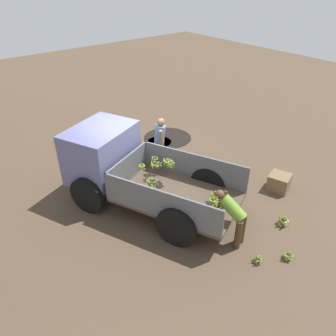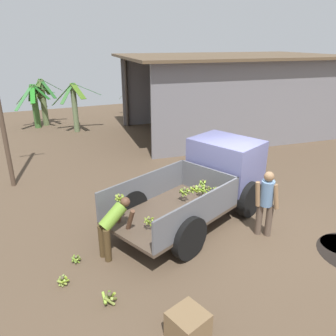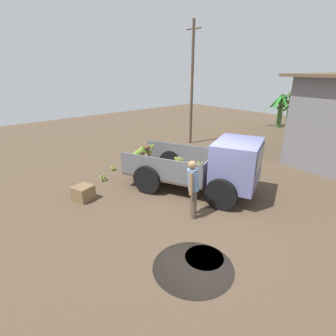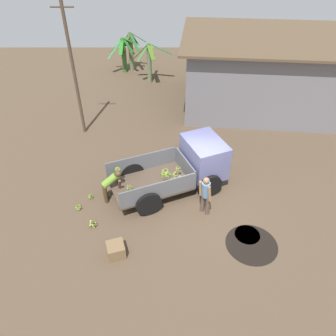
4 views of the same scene
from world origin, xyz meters
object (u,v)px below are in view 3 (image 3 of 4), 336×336
person_bystander_near_shed (322,150)px  banana_bunch_on_ground_1 (130,167)px  banana_bunch_on_ground_0 (103,177)px  person_worker_loading (140,157)px  wooden_crate_0 (83,193)px  cargo_truck (219,166)px  person_foreground_visitor (193,187)px  banana_bunch_on_ground_2 (113,168)px  utility_pole (192,84)px

person_bystander_near_shed → banana_bunch_on_ground_1: bearing=-69.1°
person_bystander_near_shed → banana_bunch_on_ground_0: bearing=-61.1°
person_worker_loading → banana_bunch_on_ground_0: size_ratio=4.75×
banana_bunch_on_ground_1 → wooden_crate_0: size_ratio=0.40×
cargo_truck → person_foreground_visitor: cargo_truck is taller
cargo_truck → banana_bunch_on_ground_0: (-3.63, -2.41, -0.89)m
cargo_truck → wooden_crate_0: cargo_truck is taller
person_bystander_near_shed → banana_bunch_on_ground_2: person_bystander_near_shed is taller
banana_bunch_on_ground_0 → person_foreground_visitor: bearing=9.8°
cargo_truck → person_worker_loading: cargo_truck is taller
banana_bunch_on_ground_1 → utility_pole: bearing=104.0°
person_bystander_near_shed → utility_pole: bearing=-108.9°
banana_bunch_on_ground_1 → wooden_crate_0: bearing=-63.4°
wooden_crate_0 → person_foreground_visitor: bearing=32.2°
person_worker_loading → wooden_crate_0: bearing=-96.6°
banana_bunch_on_ground_0 → banana_bunch_on_ground_1: banana_bunch_on_ground_0 is taller
cargo_truck → person_worker_loading: (-3.15, -0.98, -0.24)m
person_worker_loading → person_bystander_near_shed: size_ratio=0.83×
person_foreground_visitor → banana_bunch_on_ground_1: 4.57m
cargo_truck → banana_bunch_on_ground_1: bearing=170.4°
cargo_truck → wooden_crate_0: (-2.65, -3.64, -0.79)m
person_worker_loading → banana_bunch_on_ground_1: (-0.85, 0.04, -0.68)m
person_bystander_near_shed → banana_bunch_on_ground_0: (-5.02, -7.43, -0.74)m
utility_pole → person_worker_loading: 6.00m
utility_pole → banana_bunch_on_ground_1: bearing=-76.0°
utility_pole → person_foreground_visitor: size_ratio=3.71×
wooden_crate_0 → banana_bunch_on_ground_0: bearing=128.7°
person_bystander_near_shed → cargo_truck: bearing=-42.5°
utility_pole → person_bystander_near_shed: size_ratio=4.00×
banana_bunch_on_ground_1 → banana_bunch_on_ground_2: size_ratio=0.88×
banana_bunch_on_ground_0 → banana_bunch_on_ground_2: size_ratio=1.10×
cargo_truck → utility_pole: 7.00m
person_worker_loading → banana_bunch_on_ground_2: bearing=-172.1°
person_foreground_visitor → banana_bunch_on_ground_0: 4.20m
banana_bunch_on_ground_2 → person_foreground_visitor: bearing=-1.9°
banana_bunch_on_ground_0 → banana_bunch_on_ground_1: 1.51m
cargo_truck → person_bystander_near_shed: cargo_truck is taller
person_worker_loading → banana_bunch_on_ground_0: 1.64m
banana_bunch_on_ground_1 → person_bystander_near_shed: bearing=47.9°
person_worker_loading → person_bystander_near_shed: (4.53, 6.00, 0.10)m
person_worker_loading → banana_bunch_on_ground_1: size_ratio=5.89×
person_bystander_near_shed → banana_bunch_on_ground_1: 8.07m
utility_pole → person_foreground_visitor: bearing=-45.5°
person_worker_loading → banana_bunch_on_ground_1: bearing=160.2°
person_foreground_visitor → person_worker_loading: 3.65m
cargo_truck → wooden_crate_0: 4.57m
utility_pole → person_worker_loading: size_ratio=4.84×
cargo_truck → banana_bunch_on_ground_0: size_ratio=17.63×
banana_bunch_on_ground_2 → wooden_crate_0: wooden_crate_0 is taller
cargo_truck → banana_bunch_on_ground_1: (-4.00, -0.94, -0.93)m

